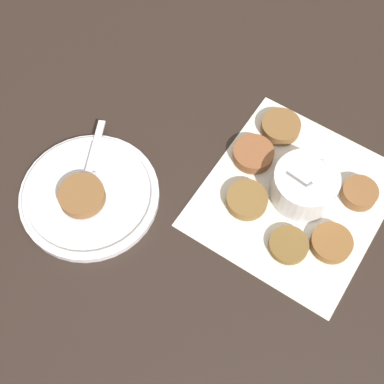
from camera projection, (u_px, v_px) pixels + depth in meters
ground_plane at (275, 202)px, 0.87m from camera, size 4.00×4.00×0.00m
napkin at (294, 197)px, 0.87m from camera, size 0.35×0.33×0.00m
sauce_bowl at (304, 186)px, 0.85m from camera, size 0.11×0.10×0.11m
fritter_0 at (247, 200)px, 0.86m from camera, size 0.07×0.07×0.02m
fritter_1 at (289, 245)px, 0.83m from camera, size 0.06×0.06×0.01m
fritter_2 at (333, 241)px, 0.83m from camera, size 0.06×0.06×0.02m
fritter_3 at (253, 154)px, 0.90m from camera, size 0.07×0.07×0.02m
fritter_4 at (359, 193)px, 0.86m from camera, size 0.06×0.06×0.02m
fritter_5 at (281, 127)px, 0.92m from camera, size 0.07×0.07×0.02m
serving_plate at (89, 195)px, 0.87m from camera, size 0.23×0.23×0.02m
fritter_on_plate at (82, 196)px, 0.85m from camera, size 0.07×0.07×0.02m
fork at (89, 172)px, 0.87m from camera, size 0.15×0.11×0.00m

